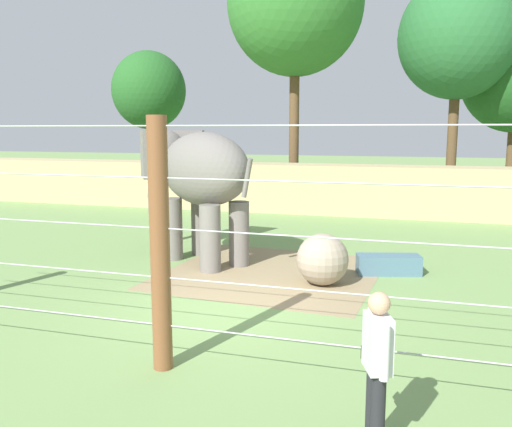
{
  "coord_description": "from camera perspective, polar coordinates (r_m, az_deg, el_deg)",
  "views": [
    {
      "loc": [
        3.23,
        -8.85,
        3.2
      ],
      "look_at": [
        -0.15,
        2.26,
        1.4
      ],
      "focal_mm": 37.54,
      "sensor_mm": 36.0,
      "label": 1
    }
  ],
  "objects": [
    {
      "name": "enrichment_ball",
      "position": [
        11.28,
        7.1,
        -4.87
      ],
      "size": [
        1.09,
        1.09,
        1.09
      ],
      "primitive_type": "sphere",
      "color": "gray",
      "rests_on": "ground"
    },
    {
      "name": "dirt_patch",
      "position": [
        12.26,
        1.72,
        -6.3
      ],
      "size": [
        4.98,
        5.02,
        0.01
      ],
      "primitive_type": "cube",
      "rotation": [
        0.0,
        0.0,
        -0.07
      ],
      "color": "#937F5B",
      "rests_on": "ground"
    },
    {
      "name": "embankment_wall",
      "position": [
        21.14,
        8.06,
        2.61
      ],
      "size": [
        36.0,
        1.8,
        1.89
      ],
      "primitive_type": "cube",
      "color": "tan",
      "rests_on": "ground"
    },
    {
      "name": "zookeeper",
      "position": [
        5.58,
        12.75,
        -15.51
      ],
      "size": [
        0.35,
        0.57,
        1.67
      ],
      "color": "#232328",
      "rests_on": "ground"
    },
    {
      "name": "feed_trough",
      "position": [
        12.45,
        13.93,
        -5.3
      ],
      "size": [
        1.48,
        0.86,
        0.44
      ],
      "color": "slate",
      "rests_on": "ground"
    },
    {
      "name": "tree_right_of_centre",
      "position": [
        30.1,
        -11.34,
        12.68
      ],
      "size": [
        3.96,
        3.96,
        7.43
      ],
      "color": "brown",
      "rests_on": "ground"
    },
    {
      "name": "elephant",
      "position": [
        13.2,
        -6.39,
        4.18
      ],
      "size": [
        3.93,
        3.17,
        3.24
      ],
      "color": "slate",
      "rests_on": "ground"
    },
    {
      "name": "ground_plane",
      "position": [
        9.95,
        -3.0,
        -9.97
      ],
      "size": [
        120.0,
        120.0,
        0.0
      ],
      "primitive_type": "plane",
      "color": "#759956"
    },
    {
      "name": "tree_behind_wall",
      "position": [
        26.09,
        20.71,
        17.13
      ],
      "size": [
        5.13,
        5.13,
        9.94
      ],
      "color": "brown",
      "rests_on": "ground"
    },
    {
      "name": "tree_left_of_centre",
      "position": [
        24.99,
        4.22,
        21.39
      ],
      "size": [
        5.95,
        5.95,
        11.8
      ],
      "color": "brown",
      "rests_on": "ground"
    },
    {
      "name": "cable_fence",
      "position": [
        7.17,
        -10.25,
        -3.35
      ],
      "size": [
        12.31,
        0.26,
        3.4
      ],
      "color": "brown",
      "rests_on": "ground"
    }
  ]
}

